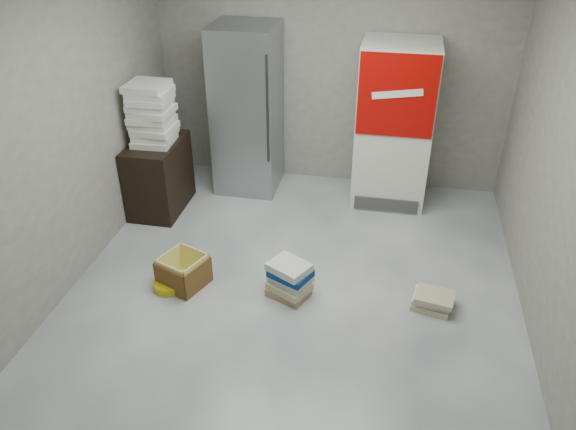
# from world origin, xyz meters

# --- Properties ---
(ground) EXTENTS (5.00, 5.00, 0.00)m
(ground) POSITION_xyz_m (0.00, 0.00, 0.00)
(ground) COLOR silver
(ground) RESTS_ON ground
(room_shell) EXTENTS (4.04, 5.04, 2.82)m
(room_shell) POSITION_xyz_m (0.00, 0.00, 1.80)
(room_shell) COLOR gray
(room_shell) RESTS_ON ground
(steel_fridge) EXTENTS (0.70, 0.72, 1.90)m
(steel_fridge) POSITION_xyz_m (-0.90, 2.13, 0.95)
(steel_fridge) COLOR #AAADB3
(steel_fridge) RESTS_ON ground
(coke_cooler) EXTENTS (0.80, 0.73, 1.80)m
(coke_cooler) POSITION_xyz_m (0.75, 2.12, 0.90)
(coke_cooler) COLOR silver
(coke_cooler) RESTS_ON ground
(wood_shelf) EXTENTS (0.50, 0.80, 0.80)m
(wood_shelf) POSITION_xyz_m (-1.73, 1.40, 0.40)
(wood_shelf) COLOR black
(wood_shelf) RESTS_ON ground
(supply_box_stack) EXTENTS (0.44, 0.44, 0.65)m
(supply_box_stack) POSITION_xyz_m (-1.72, 1.40, 1.12)
(supply_box_stack) COLOR silver
(supply_box_stack) RESTS_ON wood_shelf
(phonebook_stack_main) EXTENTS (0.44, 0.43, 0.34)m
(phonebook_stack_main) POSITION_xyz_m (-0.02, 0.15, 0.17)
(phonebook_stack_main) COLOR #957754
(phonebook_stack_main) RESTS_ON ground
(phonebook_stack_side) EXTENTS (0.39, 0.33, 0.15)m
(phonebook_stack_side) POSITION_xyz_m (1.23, 0.23, 0.07)
(phonebook_stack_side) COLOR tan
(phonebook_stack_side) RESTS_ON ground
(cardboard_box) EXTENTS (0.48, 0.48, 0.30)m
(cardboard_box) POSITION_xyz_m (-1.00, 0.12, 0.12)
(cardboard_box) COLOR yellow
(cardboard_box) RESTS_ON ground
(bucket_lid) EXTENTS (0.35, 0.35, 0.08)m
(bucket_lid) POSITION_xyz_m (-1.12, 0.03, 0.04)
(bucket_lid) COLOR gold
(bucket_lid) RESTS_ON ground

